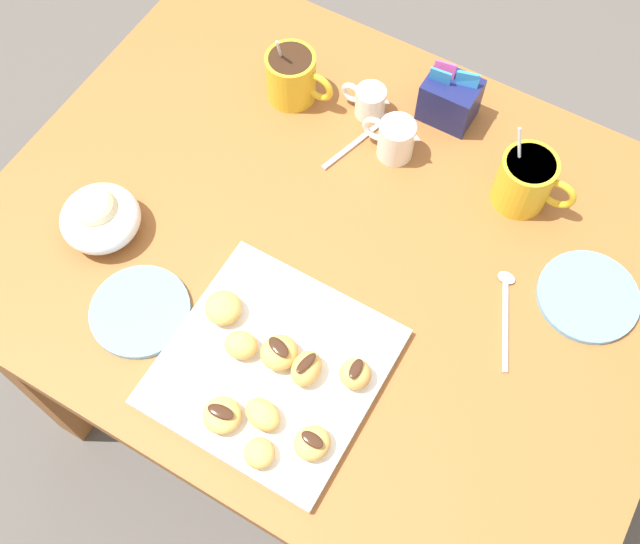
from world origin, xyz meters
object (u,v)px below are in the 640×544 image
Objects in this scene: pastry_plate_square at (273,367)px; coffee_mug_mustard_right at (526,180)px; saucer_sky_right at (588,296)px; beignet_2 at (222,415)px; coffee_mug_mustard_left at (292,76)px; saucer_sky_left at (140,311)px; beignet_0 at (263,415)px; chocolate_sauce_pitcher at (370,100)px; beignet_6 at (306,368)px; beignet_3 at (241,345)px; beignet_5 at (279,353)px; beignet_8 at (355,374)px; dining_table at (335,278)px; ice_cream_bowl at (99,216)px; sugar_caddy at (450,99)px; beignet_4 at (223,308)px; beignet_7 at (312,443)px; cream_pitcher_white at (396,139)px; beignet_1 at (259,453)px.

pastry_plate_square is 0.49m from coffee_mug_mustard_right.
beignet_2 reaches higher than saucer_sky_right.
coffee_mug_mustard_right is at bearing 0.00° from coffee_mug_mustard_left.
saucer_sky_left is 2.78× the size of beignet_0.
coffee_mug_mustard_left is 0.91× the size of saucer_sky_left.
chocolate_sauce_pitcher is 0.49m from beignet_6.
chocolate_sauce_pitcher reaches higher than beignet_2.
beignet_5 is at bearing 17.63° from beignet_3.
beignet_5 reaches higher than saucer_sky_right.
beignet_8 is at bearing -49.52° from coffee_mug_mustard_left.
dining_table is at bearing 125.80° from beignet_8.
chocolate_sauce_pitcher is 0.59m from beignet_2.
dining_table is 0.35m from saucer_sky_left.
coffee_mug_mustard_right is 2.74× the size of beignet_6.
beignet_8 is at bearing 23.56° from beignet_6.
coffee_mug_mustard_right is at bearing 72.87° from beignet_0.
ice_cream_bowl reaches higher than beignet_3.
sugar_caddy is 0.55m from beignet_3.
beignet_0 is 1.12× the size of beignet_3.
beignet_4 is 0.24m from beignet_7.
coffee_mug_mustard_left is at bearing 123.20° from beignet_6.
saucer_sky_right is 3.00× the size of beignet_7.
saucer_sky_left is (0.13, -0.09, -0.04)m from ice_cream_bowl.
dining_table is 7.41× the size of coffee_mug_mustard_right.
coffee_mug_mustard_right is 0.55m from beignet_0.
chocolate_sauce_pitcher is (-0.12, -0.06, -0.01)m from sugar_caddy.
coffee_mug_mustard_left is 1.32× the size of cream_pitcher_white.
ice_cream_bowl is (-0.33, -0.17, 0.17)m from dining_table.
coffee_mug_mustard_left is at bearing 118.91° from beignet_5.
beignet_0 is at bearing -38.35° from beignet_4.
pastry_plate_square is at bearing 2.18° from beignet_3.
beignet_4 is (-0.05, 0.04, 0.00)m from beignet_3.
chocolate_sauce_pitcher is at bearing 59.13° from ice_cream_bowl.
coffee_mug_mustard_right reaches higher than sugar_caddy.
beignet_1 is at bearing -44.07° from beignet_4.
sugar_caddy is at bearing 67.57° from saucer_sky_left.
beignet_8 is (-0.08, -0.41, -0.02)m from coffee_mug_mustard_right.
saucer_sky_right is at bearing 46.67° from beignet_6.
beignet_0 is at bearing -107.13° from coffee_mug_mustard_right.
dining_table is 24.08× the size of beignet_8.
pastry_plate_square reaches higher than dining_table.
beignet_5 is (0.03, -0.41, -0.00)m from cream_pitcher_white.
chocolate_sauce_pitcher is 0.59m from beignet_7.
chocolate_sauce_pitcher is at bearing 77.16° from saucer_sky_left.
beignet_0 is (0.27, -0.52, -0.02)m from coffee_mug_mustard_left.
pastry_plate_square is at bearing -77.89° from chocolate_sauce_pitcher.
beignet_4 is 1.01× the size of beignet_5.
beignet_4 is at bearing 161.77° from pastry_plate_square.
sugar_caddy is at bearing 27.37° from chocolate_sauce_pitcher.
beignet_1 is (0.04, -0.66, -0.01)m from sugar_caddy.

